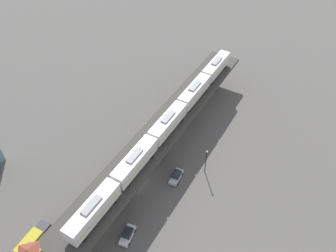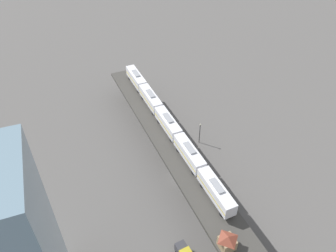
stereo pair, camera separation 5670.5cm
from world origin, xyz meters
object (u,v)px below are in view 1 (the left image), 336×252
street_car_white (128,235)px  street_lamp (206,160)px  subway_train (168,123)px  delivery_truck (34,241)px  street_car_silver (176,176)px

street_car_white → street_lamp: bearing=-101.5°
subway_train → street_lamp: subway_train is taller
street_lamp → subway_train: bearing=1.5°
delivery_truck → street_lamp: bearing=-118.4°
street_lamp → street_car_silver: bearing=51.6°
street_car_silver → street_lamp: bearing=-128.4°
subway_train → street_car_white: (-5.35, 21.95, -9.37)m
street_car_silver → street_car_white: bearing=89.1°
delivery_truck → street_car_white: bearing=-141.0°
subway_train → street_car_silver: (-5.61, 5.11, -9.37)m
subway_train → delivery_truck: 34.85m
subway_train → street_lamp: (-9.86, -0.25, -6.20)m
delivery_truck → street_lamp: size_ratio=1.07×
street_car_silver → delivery_truck: 30.90m
street_lamp → street_car_white: bearing=78.5°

